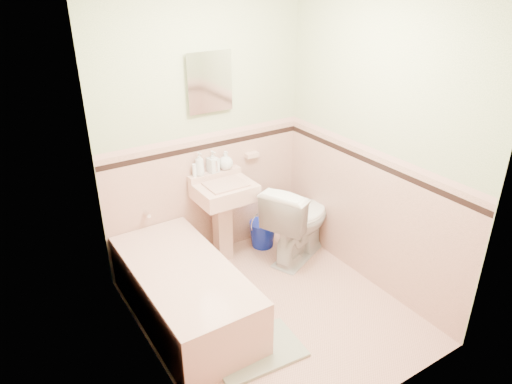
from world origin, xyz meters
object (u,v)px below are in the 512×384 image
bathtub (184,294)px  sink (225,224)px  soap_bottle_mid (213,162)px  bucket (263,234)px  soap_bottle_right (226,160)px  medicine_cabinet (209,82)px  shoe (262,343)px  soap_bottle_left (199,164)px  toilet (298,220)px

bathtub → sink: bearing=37.9°
soap_bottle_mid → bucket: bearing=-17.0°
bathtub → soap_bottle_right: soap_bottle_right is taller
bathtub → medicine_cabinet: bearing=47.4°
bathtub → soap_bottle_mid: soap_bottle_mid is taller
shoe → soap_bottle_left: bearing=66.7°
soap_bottle_left → shoe: size_ratio=1.48×
soap_bottle_left → soap_bottle_right: soap_bottle_left is taller
bathtub → soap_bottle_left: 1.17m
toilet → shoe: bearing=106.9°
soap_bottle_left → bucket: (0.60, -0.14, -0.85)m
soap_bottle_left → soap_bottle_right: size_ratio=1.25×
soap_bottle_mid → toilet: size_ratio=0.26×
bathtub → soap_bottle_left: soap_bottle_left is taller
bucket → soap_bottle_mid: bearing=163.0°
bathtub → soap_bottle_right: 1.30m
medicine_cabinet → soap_bottle_right: size_ratio=2.69×
soap_bottle_left → bucket: soap_bottle_left is taller
toilet → medicine_cabinet: bearing=26.4°
sink → soap_bottle_right: size_ratio=4.71×
toilet → bucket: size_ratio=2.98×
soap_bottle_mid → shoe: 1.67m
medicine_cabinet → soap_bottle_mid: 0.72m
sink → soap_bottle_left: 0.62m
sink → bucket: (0.45, 0.04, -0.28)m
bucket → shoe: 1.46m
bathtub → shoe: bearing=-63.4°
sink → soap_bottle_right: soap_bottle_right is taller
bathtub → bucket: (1.13, 0.57, -0.09)m
soap_bottle_left → bucket: 1.05m
sink → toilet: sink is taller
soap_bottle_left → shoe: soap_bottle_left is taller
medicine_cabinet → bathtub: bearing=-132.6°
soap_bottle_mid → shoe: soap_bottle_mid is taller
toilet → soap_bottle_right: bearing=22.0°
sink → medicine_cabinet: bearing=90.0°
bathtub → soap_bottle_right: (0.80, 0.71, 0.74)m
medicine_cabinet → soap_bottle_left: size_ratio=2.16×
sink → toilet: bearing=-25.8°
bathtub → medicine_cabinet: medicine_cabinet is taller
sink → bucket: size_ratio=3.06×
sink → medicine_cabinet: medicine_cabinet is taller
sink → soap_bottle_right: bearing=56.1°
soap_bottle_mid → toilet: (0.64, -0.49, -0.58)m
toilet → shoe: 1.36m
medicine_cabinet → bucket: 1.64m
toilet → shoe: toilet is taller
toilet → bucket: toilet is taller
bathtub → sink: sink is taller
medicine_cabinet → soap_bottle_left: (-0.15, -0.03, -0.71)m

